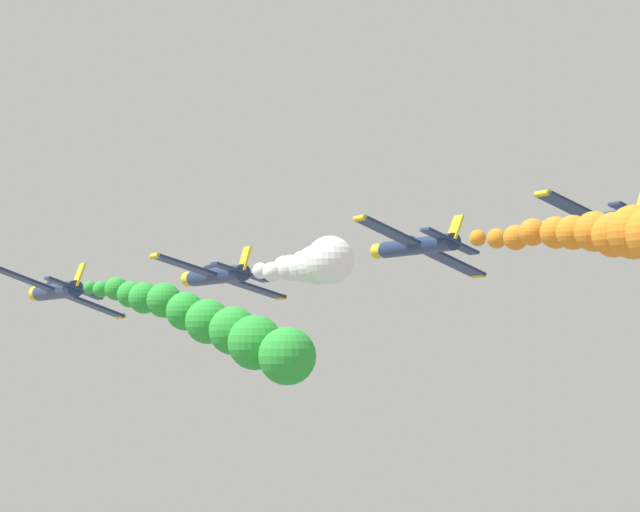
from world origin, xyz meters
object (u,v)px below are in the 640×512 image
at_px(airplane_left_outer, 597,221).
at_px(airplane_right_inner, 417,246).
at_px(airplane_lead, 57,291).
at_px(airplane_left_inner, 217,275).

bearing_deg(airplane_left_outer, airplane_right_inner, 139.96).
xyz_separation_m(airplane_lead, airplane_right_inner, (19.62, -14.29, 2.70)).
bearing_deg(airplane_right_inner, airplane_left_inner, 139.41).
bearing_deg(airplane_left_inner, airplane_right_inner, -40.59).
height_order(airplane_lead, airplane_left_inner, airplane_left_inner).
xyz_separation_m(airplane_left_inner, airplane_right_inner, (10.29, -8.81, 1.73)).
height_order(airplane_lead, airplane_left_outer, airplane_left_outer).
bearing_deg(airplane_lead, airplane_left_inner, -30.38).
bearing_deg(airplane_left_outer, airplane_lead, 142.67).
bearing_deg(airplane_left_inner, airplane_left_outer, -40.34).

